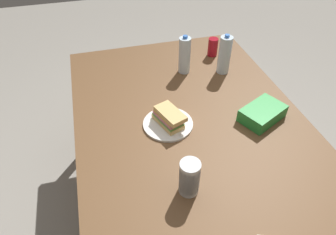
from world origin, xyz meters
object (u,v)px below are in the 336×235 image
at_px(sandwich, 169,117).
at_px(water_bottle_spare, 185,55).
at_px(dining_table, 192,135).
at_px(plastic_cup_stack, 189,178).
at_px(paper_plate, 168,124).
at_px(water_bottle_tall, 225,55).
at_px(soda_can_red, 213,47).
at_px(chip_bag, 262,113).

distance_m(sandwich, water_bottle_spare, 0.52).
distance_m(dining_table, water_bottle_spare, 0.53).
relative_size(sandwich, plastic_cup_stack, 1.20).
xyz_separation_m(paper_plate, water_bottle_spare, (-0.46, 0.23, 0.11)).
height_order(paper_plate, water_bottle_tall, water_bottle_tall).
height_order(water_bottle_tall, plastic_cup_stack, water_bottle_tall).
bearing_deg(sandwich, soda_can_red, 141.90).
height_order(sandwich, chip_bag, sandwich).
distance_m(soda_can_red, water_bottle_tall, 0.22).
xyz_separation_m(water_bottle_tall, plastic_cup_stack, (0.80, -0.49, -0.04)).
relative_size(paper_plate, water_bottle_tall, 1.01).
distance_m(chip_bag, water_bottle_tall, 0.48).
bearing_deg(plastic_cup_stack, paper_plate, 177.00).
bearing_deg(dining_table, sandwich, -103.38).
relative_size(dining_table, soda_can_red, 14.72).
bearing_deg(chip_bag, water_bottle_spare, -89.77).
bearing_deg(dining_table, chip_bag, 82.36).
bearing_deg(water_bottle_spare, chip_bag, 25.67).
height_order(dining_table, plastic_cup_stack, plastic_cup_stack).
bearing_deg(paper_plate, plastic_cup_stack, -3.00).
xyz_separation_m(sandwich, water_bottle_tall, (-0.39, 0.46, 0.07)).
xyz_separation_m(dining_table, sandwich, (-0.03, -0.12, 0.13)).
xyz_separation_m(paper_plate, water_bottle_tall, (-0.39, 0.47, 0.11)).
bearing_deg(water_bottle_spare, sandwich, -26.16).
xyz_separation_m(paper_plate, plastic_cup_stack, (0.41, -0.02, 0.08)).
xyz_separation_m(paper_plate, chip_bag, (0.08, 0.49, 0.03)).
bearing_deg(chip_bag, soda_can_red, -114.61).
bearing_deg(plastic_cup_stack, water_bottle_tall, 148.62).
relative_size(dining_table, water_bottle_spare, 7.30).
bearing_deg(paper_plate, water_bottle_spare, 153.39).
xyz_separation_m(soda_can_red, water_bottle_tall, (0.21, -0.01, 0.06)).
bearing_deg(sandwich, plastic_cup_stack, -3.45).
distance_m(soda_can_red, plastic_cup_stack, 1.13).
bearing_deg(plastic_cup_stack, chip_bag, 122.66).
relative_size(dining_table, sandwich, 8.99).
height_order(dining_table, water_bottle_tall, water_bottle_tall).
relative_size(plastic_cup_stack, water_bottle_spare, 0.68).
bearing_deg(soda_can_red, water_bottle_tall, -3.37).
height_order(soda_can_red, water_bottle_spare, water_bottle_spare).
xyz_separation_m(paper_plate, sandwich, (0.00, 0.00, 0.05)).
relative_size(chip_bag, plastic_cup_stack, 1.38).
bearing_deg(soda_can_red, sandwich, -38.10).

